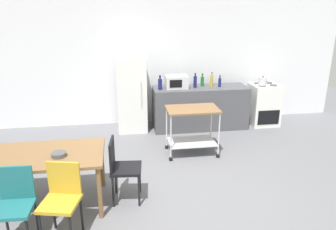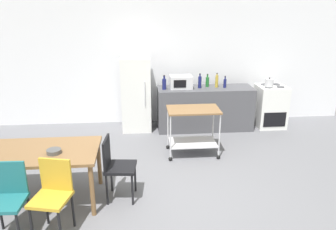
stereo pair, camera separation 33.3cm
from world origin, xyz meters
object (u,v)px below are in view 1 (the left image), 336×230
object	(u,v)px
chair_black	(121,166)
kettle	(263,81)
dining_table	(45,160)
kitchen_cart	(192,123)
fruit_bowl	(59,154)
stove_oven	(264,104)
microwave	(176,82)
bottle_soy_sauce	(195,82)
refrigerator	(132,94)
chair_mustard	(62,196)
bottle_hot_sauce	(202,81)
bottle_vinegar	(212,80)
bottle_olive_oil	(220,82)
bottle_soda	(160,84)
chair_teal	(15,202)

from	to	relation	value
chair_black	kettle	bearing A→B (deg)	-45.10
dining_table	kitchen_cart	world-z (taller)	kitchen_cart
fruit_bowl	stove_oven	bearing A→B (deg)	34.14
dining_table	microwave	xyz separation A→B (m)	(2.17, 2.57, 0.36)
kitchen_cart	bottle_soy_sauce	size ratio (longest dim) A/B	3.00
bottle_soy_sauce	refrigerator	bearing A→B (deg)	175.58
chair_black	stove_oven	xyz separation A→B (m)	(3.17, 2.58, -0.07)
chair_mustard	refrigerator	xyz separation A→B (m)	(0.94, 3.31, 0.26)
bottle_hot_sauce	fruit_bowl	bearing A→B (deg)	-132.77
dining_table	bottle_soy_sauce	world-z (taller)	bottle_soy_sauce
fruit_bowl	bottle_hot_sauce	bearing A→B (deg)	47.23
kitchen_cart	bottle_vinegar	world-z (taller)	bottle_vinegar
microwave	chair_mustard	bearing A→B (deg)	-120.09
dining_table	stove_oven	world-z (taller)	stove_oven
dining_table	bottle_hot_sauce	distance (m)	3.82
kitchen_cart	bottle_olive_oil	distance (m)	1.57
bottle_soda	microwave	distance (m)	0.36
dining_table	bottle_soy_sauce	xyz separation A→B (m)	(2.56, 2.55, 0.36)
refrigerator	kettle	size ratio (longest dim) A/B	6.47
chair_mustard	dining_table	bearing A→B (deg)	127.26
refrigerator	bottle_hot_sauce	size ratio (longest dim) A/B	5.73
chair_black	chair_teal	world-z (taller)	same
kitchen_cart	bottle_soda	distance (m)	1.34
chair_mustard	bottle_olive_oil	distance (m)	4.28
bottle_soy_sauce	bottle_hot_sauce	xyz separation A→B (m)	(0.18, 0.10, -0.02)
bottle_soy_sauce	bottle_hot_sauce	size ratio (longest dim) A/B	1.12
kitchen_cart	refrigerator	bearing A→B (deg)	126.30
chair_teal	chair_mustard	world-z (taller)	same
chair_black	bottle_hot_sauce	xyz separation A→B (m)	(1.77, 2.66, 0.49)
chair_teal	bottle_olive_oil	size ratio (longest dim) A/B	3.64
chair_mustard	fruit_bowl	distance (m)	0.63
refrigerator	bottle_soy_sauce	size ratio (longest dim) A/B	5.12
fruit_bowl	kettle	size ratio (longest dim) A/B	0.77
chair_black	microwave	xyz separation A→B (m)	(1.20, 2.59, 0.51)
refrigerator	kettle	distance (m)	2.80
bottle_olive_oil	fruit_bowl	world-z (taller)	bottle_olive_oil
bottle_vinegar	bottle_soy_sauce	bearing A→B (deg)	-174.79
bottle_soda	microwave	size ratio (longest dim) A/B	0.63
stove_oven	kitchen_cart	size ratio (longest dim) A/B	1.01
refrigerator	kettle	world-z (taller)	refrigerator
bottle_olive_oil	bottle_hot_sauce	bearing A→B (deg)	162.53
refrigerator	bottle_vinegar	world-z (taller)	refrigerator
chair_black	bottle_olive_oil	bearing A→B (deg)	-34.03
kettle	bottle_hot_sauce	bearing A→B (deg)	172.12
bottle_soda	dining_table	bearing A→B (deg)	-126.07
kitchen_cart	bottle_hot_sauce	bearing A→B (deg)	69.31
chair_black	refrigerator	bearing A→B (deg)	-0.04
chair_black	bottle_hot_sauce	distance (m)	3.24
bottle_hot_sauce	fruit_bowl	xyz separation A→B (m)	(-2.54, -2.75, -0.23)
dining_table	kettle	bearing A→B (deg)	31.58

